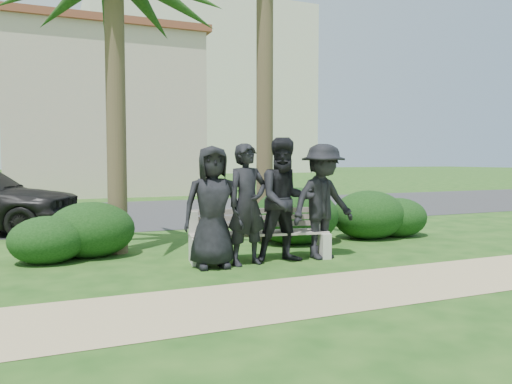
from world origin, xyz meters
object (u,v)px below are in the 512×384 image
at_px(man_c, 286,200).
at_px(man_d, 323,202).
at_px(park_bench, 259,238).
at_px(man_b, 247,204).
at_px(man_a, 213,207).

xyz_separation_m(man_c, man_d, (0.66, -0.00, -0.05)).
distance_m(park_bench, man_b, 0.70).
xyz_separation_m(park_bench, man_d, (0.95, -0.32, 0.56)).
bearing_deg(man_d, park_bench, 150.79).
bearing_deg(park_bench, man_b, -129.16).
height_order(park_bench, man_b, man_b).
distance_m(man_c, man_d, 0.66).
bearing_deg(man_b, man_c, -13.52).
height_order(man_a, man_b, man_b).
distance_m(park_bench, man_a, 1.05).
xyz_separation_m(man_a, man_d, (1.81, -0.05, 0.02)).
bearing_deg(man_b, man_a, 167.72).
bearing_deg(man_d, man_c, 169.28).
relative_size(man_a, man_d, 0.98).
bearing_deg(man_d, man_a, 167.85).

